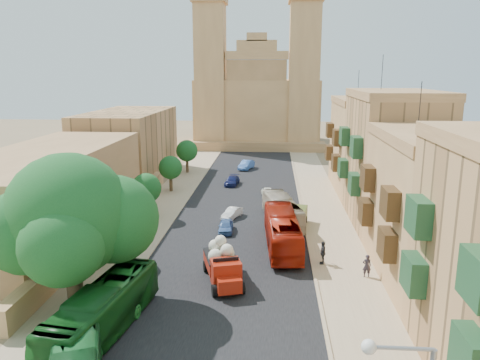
# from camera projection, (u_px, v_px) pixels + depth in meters

# --- Properties ---
(ground) EXTENTS (260.00, 260.00, 0.00)m
(ground) POSITION_uv_depth(u_px,v_px,m) (208.00, 347.00, 27.08)
(ground) COLOR #7A6345
(road_surface) EXTENTS (14.00, 140.00, 0.01)m
(road_surface) POSITION_uv_depth(u_px,v_px,m) (242.00, 205.00, 56.24)
(road_surface) COLOR black
(road_surface) RESTS_ON ground
(sidewalk_east) EXTENTS (5.00, 140.00, 0.01)m
(sidewalk_east) POSITION_uv_depth(u_px,v_px,m) (322.00, 206.00, 55.57)
(sidewalk_east) COLOR tan
(sidewalk_east) RESTS_ON ground
(sidewalk_west) EXTENTS (5.00, 140.00, 0.01)m
(sidewalk_west) POSITION_uv_depth(u_px,v_px,m) (165.00, 203.00, 56.90)
(sidewalk_west) COLOR tan
(sidewalk_west) RESTS_ON ground
(kerb_east) EXTENTS (0.25, 140.00, 0.12)m
(kerb_east) POSITION_uv_depth(u_px,v_px,m) (301.00, 206.00, 55.73)
(kerb_east) COLOR tan
(kerb_east) RESTS_ON ground
(kerb_west) EXTENTS (0.25, 140.00, 0.12)m
(kerb_west) POSITION_uv_depth(u_px,v_px,m) (185.00, 203.00, 56.72)
(kerb_west) COLOR tan
(kerb_west) RESTS_ON ground
(townhouse_b) EXTENTS (9.00, 14.00, 14.90)m
(townhouse_b) POSITION_uv_depth(u_px,v_px,m) (435.00, 206.00, 35.38)
(townhouse_b) COLOR tan
(townhouse_b) RESTS_ON ground
(townhouse_c) EXTENTS (9.00, 14.00, 17.40)m
(townhouse_c) POSITION_uv_depth(u_px,v_px,m) (392.00, 157.00, 48.70)
(townhouse_c) COLOR tan
(townhouse_c) RESTS_ON ground
(townhouse_d) EXTENTS (9.00, 14.00, 15.90)m
(townhouse_d) POSITION_uv_depth(u_px,v_px,m) (366.00, 144.00, 62.48)
(townhouse_d) COLOR tan
(townhouse_d) RESTS_ON ground
(west_wall) EXTENTS (1.00, 40.00, 1.80)m
(west_wall) POSITION_uv_depth(u_px,v_px,m) (112.00, 221.00, 47.20)
(west_wall) COLOR tan
(west_wall) RESTS_ON ground
(west_building_low) EXTENTS (10.00, 28.00, 8.40)m
(west_building_low) POSITION_uv_depth(u_px,v_px,m) (47.00, 194.00, 44.90)
(west_building_low) COLOR #9F7245
(west_building_low) RESTS_ON ground
(west_building_mid) EXTENTS (10.00, 22.00, 10.00)m
(west_building_mid) POSITION_uv_depth(u_px,v_px,m) (129.00, 145.00, 69.99)
(west_building_mid) COLOR tan
(west_building_mid) RESTS_ON ground
(church) EXTENTS (28.00, 22.50, 36.30)m
(church) POSITION_uv_depth(u_px,v_px,m) (258.00, 101.00, 101.35)
(church) COLOR tan
(church) RESTS_ON ground
(ficus_tree) EXTENTS (10.63, 9.78, 10.63)m
(ficus_tree) POSITION_uv_depth(u_px,v_px,m) (71.00, 219.00, 30.23)
(ficus_tree) COLOR #3D2F1E
(ficus_tree) RESTS_ON ground
(street_tree_a) EXTENTS (3.42, 3.42, 5.26)m
(street_tree_a) POSITION_uv_depth(u_px,v_px,m) (107.00, 222.00, 38.66)
(street_tree_a) COLOR #3D2F1E
(street_tree_a) RESTS_ON ground
(street_tree_b) EXTENTS (3.26, 3.26, 5.01)m
(street_tree_b) POSITION_uv_depth(u_px,v_px,m) (146.00, 188.00, 50.36)
(street_tree_b) COLOR #3D2F1E
(street_tree_b) RESTS_ON ground
(street_tree_c) EXTENTS (3.13, 3.13, 4.81)m
(street_tree_c) POSITION_uv_depth(u_px,v_px,m) (170.00, 168.00, 62.05)
(street_tree_c) COLOR #3D2F1E
(street_tree_c) RESTS_ON ground
(street_tree_d) EXTENTS (3.39, 3.39, 5.21)m
(street_tree_d) POSITION_uv_depth(u_px,v_px,m) (187.00, 151.00, 73.65)
(street_tree_d) COLOR #3D2F1E
(street_tree_d) RESTS_ON ground
(red_truck) EXTENTS (3.73, 6.22, 3.44)m
(red_truck) POSITION_uv_depth(u_px,v_px,m) (223.00, 263.00, 35.20)
(red_truck) COLOR #9A1C0B
(red_truck) RESTS_ON ground
(olive_pickup) EXTENTS (2.61, 4.57, 1.78)m
(olive_pickup) POSITION_uv_depth(u_px,v_px,m) (296.00, 218.00, 48.22)
(olive_pickup) COLOR #4A5620
(olive_pickup) RESTS_ON ground
(bus_green_north) EXTENTS (4.22, 11.29, 3.07)m
(bus_green_north) POSITION_uv_depth(u_px,v_px,m) (103.00, 311.00, 28.16)
(bus_green_north) COLOR #124F19
(bus_green_north) RESTS_ON ground
(bus_red_east) EXTENTS (3.43, 11.49, 3.16)m
(bus_red_east) POSITION_uv_depth(u_px,v_px,m) (282.00, 231.00, 42.20)
(bus_red_east) COLOR #9E1909
(bus_red_east) RESTS_ON ground
(bus_cream_east) EXTENTS (4.45, 10.28, 2.79)m
(bus_cream_east) POSITION_uv_depth(u_px,v_px,m) (282.00, 211.00, 49.05)
(bus_cream_east) COLOR #B8AA93
(bus_cream_east) RESTS_ON ground
(car_blue_a) EXTENTS (1.57, 3.54, 1.19)m
(car_blue_a) POSITION_uv_depth(u_px,v_px,m) (226.00, 226.00, 46.60)
(car_blue_a) COLOR #4369A6
(car_blue_a) RESTS_ON ground
(car_white_a) EXTENTS (2.28, 3.48, 1.08)m
(car_white_a) POSITION_uv_depth(u_px,v_px,m) (232.00, 213.00, 51.15)
(car_white_a) COLOR white
(car_white_a) RESTS_ON ground
(car_cream) EXTENTS (3.38, 5.07, 1.29)m
(car_cream) POSITION_uv_depth(u_px,v_px,m) (278.00, 205.00, 53.75)
(car_cream) COLOR beige
(car_cream) RESTS_ON ground
(car_dkblue) EXTENTS (2.09, 4.30, 1.21)m
(car_dkblue) POSITION_uv_depth(u_px,v_px,m) (232.00, 181.00, 66.12)
(car_dkblue) COLOR #10184B
(car_dkblue) RESTS_ON ground
(car_white_b) EXTENTS (1.77, 3.75, 1.24)m
(car_white_b) POSITION_uv_depth(u_px,v_px,m) (267.00, 192.00, 59.94)
(car_white_b) COLOR white
(car_white_b) RESTS_ON ground
(car_blue_b) EXTENTS (2.64, 4.64, 1.45)m
(car_blue_b) POSITION_uv_depth(u_px,v_px,m) (246.00, 165.00, 76.87)
(car_blue_b) COLOR #3360B4
(car_blue_b) RESTS_ON ground
(pedestrian_a) EXTENTS (0.68, 0.46, 1.84)m
(pedestrian_a) POSITION_uv_depth(u_px,v_px,m) (367.00, 266.00, 36.23)
(pedestrian_a) COLOR #2A252E
(pedestrian_a) RESTS_ON ground
(pedestrian_c) EXTENTS (0.64, 1.21, 1.97)m
(pedestrian_c) POSITION_uv_depth(u_px,v_px,m) (323.00, 253.00, 38.71)
(pedestrian_c) COLOR #2A2B2F
(pedestrian_c) RESTS_ON ground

